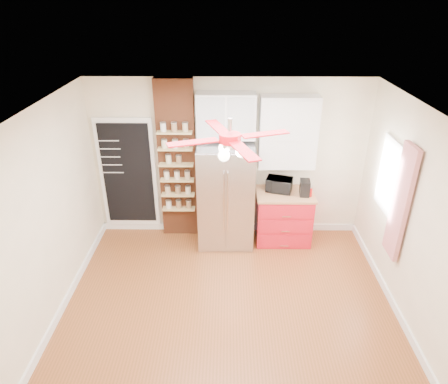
{
  "coord_description": "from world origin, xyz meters",
  "views": [
    {
      "loc": [
        -0.02,
        -4.13,
        3.88
      ],
      "look_at": [
        -0.07,
        0.9,
        1.31
      ],
      "focal_mm": 32.0,
      "sensor_mm": 36.0,
      "label": 1
    }
  ],
  "objects_px": {
    "ceiling_fan": "(230,139)",
    "fridge": "(226,195)",
    "coffee_maker": "(305,188)",
    "toaster_oven": "(279,185)",
    "red_cabinet": "(283,217)",
    "canister_left": "(309,192)",
    "pantry_jar_oats": "(169,159)"
  },
  "relations": [
    {
      "from": "ceiling_fan",
      "to": "fridge",
      "type": "bearing_deg",
      "value": 91.76
    },
    {
      "from": "fridge",
      "to": "coffee_maker",
      "type": "distance_m",
      "value": 1.28
    },
    {
      "from": "fridge",
      "to": "ceiling_fan",
      "type": "bearing_deg",
      "value": -88.24
    },
    {
      "from": "toaster_oven",
      "to": "coffee_maker",
      "type": "relative_size",
      "value": 1.61
    },
    {
      "from": "ceiling_fan",
      "to": "toaster_oven",
      "type": "xyz_separation_m",
      "value": [
        0.82,
        1.76,
        -1.41
      ]
    },
    {
      "from": "fridge",
      "to": "red_cabinet",
      "type": "bearing_deg",
      "value": 2.95
    },
    {
      "from": "canister_left",
      "to": "toaster_oven",
      "type": "bearing_deg",
      "value": 159.36
    },
    {
      "from": "red_cabinet",
      "to": "ceiling_fan",
      "type": "xyz_separation_m",
      "value": [
        -0.92,
        -1.68,
        1.97
      ]
    },
    {
      "from": "ceiling_fan",
      "to": "canister_left",
      "type": "distance_m",
      "value": 2.5
    },
    {
      "from": "coffee_maker",
      "to": "toaster_oven",
      "type": "bearing_deg",
      "value": 165.34
    },
    {
      "from": "toaster_oven",
      "to": "pantry_jar_oats",
      "type": "xyz_separation_m",
      "value": [
        -1.8,
        0.04,
        0.43
      ]
    },
    {
      "from": "red_cabinet",
      "to": "toaster_oven",
      "type": "xyz_separation_m",
      "value": [
        -0.1,
        0.08,
        0.56
      ]
    },
    {
      "from": "red_cabinet",
      "to": "ceiling_fan",
      "type": "bearing_deg",
      "value": -118.71
    },
    {
      "from": "fridge",
      "to": "red_cabinet",
      "type": "relative_size",
      "value": 1.86
    },
    {
      "from": "pantry_jar_oats",
      "to": "canister_left",
      "type": "bearing_deg",
      "value": -5.41
    },
    {
      "from": "red_cabinet",
      "to": "canister_left",
      "type": "xyz_separation_m",
      "value": [
        0.37,
        -0.1,
        0.53
      ]
    },
    {
      "from": "fridge",
      "to": "coffee_maker",
      "type": "height_order",
      "value": "fridge"
    },
    {
      "from": "toaster_oven",
      "to": "coffee_maker",
      "type": "height_order",
      "value": "coffee_maker"
    },
    {
      "from": "canister_left",
      "to": "pantry_jar_oats",
      "type": "height_order",
      "value": "pantry_jar_oats"
    },
    {
      "from": "ceiling_fan",
      "to": "toaster_oven",
      "type": "height_order",
      "value": "ceiling_fan"
    },
    {
      "from": "toaster_oven",
      "to": "pantry_jar_oats",
      "type": "relative_size",
      "value": 2.91
    },
    {
      "from": "red_cabinet",
      "to": "toaster_oven",
      "type": "relative_size",
      "value": 2.28
    },
    {
      "from": "ceiling_fan",
      "to": "red_cabinet",
      "type": "bearing_deg",
      "value": 61.29
    },
    {
      "from": "red_cabinet",
      "to": "toaster_oven",
      "type": "distance_m",
      "value": 0.58
    },
    {
      "from": "ceiling_fan",
      "to": "pantry_jar_oats",
      "type": "height_order",
      "value": "ceiling_fan"
    },
    {
      "from": "fridge",
      "to": "pantry_jar_oats",
      "type": "height_order",
      "value": "fridge"
    },
    {
      "from": "red_cabinet",
      "to": "pantry_jar_oats",
      "type": "height_order",
      "value": "pantry_jar_oats"
    },
    {
      "from": "fridge",
      "to": "coffee_maker",
      "type": "relative_size",
      "value": 6.82
    },
    {
      "from": "ceiling_fan",
      "to": "pantry_jar_oats",
      "type": "xyz_separation_m",
      "value": [
        -0.97,
        1.8,
        -0.98
      ]
    },
    {
      "from": "fridge",
      "to": "toaster_oven",
      "type": "distance_m",
      "value": 0.89
    },
    {
      "from": "toaster_oven",
      "to": "canister_left",
      "type": "height_order",
      "value": "toaster_oven"
    },
    {
      "from": "ceiling_fan",
      "to": "canister_left",
      "type": "xyz_separation_m",
      "value": [
        1.29,
        1.58,
        -1.45
      ]
    }
  ]
}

